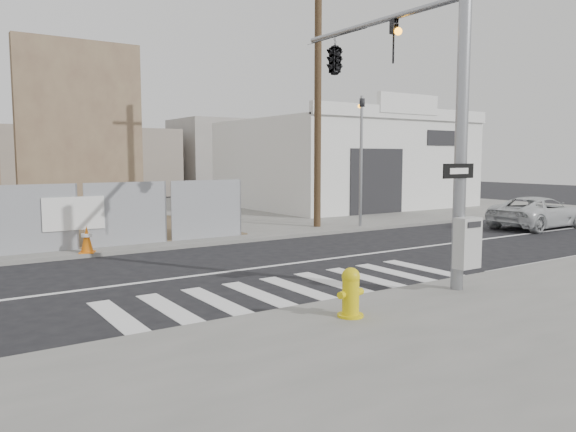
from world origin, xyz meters
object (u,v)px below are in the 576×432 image
signal_pole (371,80)px  fire_hydrant (351,292)px  auto_shop (344,164)px  suv (538,212)px  traffic_cone_d (87,239)px

signal_pole → fire_hydrant: 6.15m
auto_shop → fire_hydrant: 23.42m
suv → fire_hydrant: bearing=109.3°
signal_pole → suv: signal_pole is taller
fire_hydrant → signal_pole: bearing=25.6°
auto_shop → fire_hydrant: (-14.71, -18.11, -1.99)m
suv → traffic_cone_d: bearing=76.5°
signal_pole → suv: bearing=13.7°
auto_shop → suv: bearing=-88.3°
traffic_cone_d → auto_shop: bearing=27.5°
suv → traffic_cone_d: (-17.18, 3.37, -0.13)m
fire_hydrant → traffic_cone_d: 9.60m
signal_pole → auto_shop: 19.04m
auto_shop → traffic_cone_d: bearing=-152.5°
auto_shop → fire_hydrant: size_ratio=13.79×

